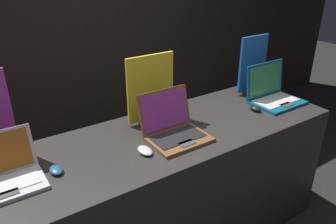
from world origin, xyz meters
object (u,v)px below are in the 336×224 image
Objects in this scene: laptop_front at (1,175)px; promo_stand_back at (252,66)px; laptop_back at (273,93)px; mouse_front at (56,170)px; mouse_middle at (145,151)px; mouse_back at (255,109)px; promo_stand_middle at (151,91)px; laptop_middle at (173,128)px.

laptop_front is 1.94m from promo_stand_back.
mouse_front is at bearing -179.69° from laptop_back.
mouse_back is at bearing 2.88° from mouse_middle.
mouse_middle is 0.26× the size of promo_stand_middle.
promo_stand_middle is at bearing 18.48° from mouse_front.
promo_stand_middle reaches higher than laptop_front.
laptop_middle is 0.72m from mouse_back.
promo_stand_back is (0.96, 0.00, 0.00)m from promo_stand_middle.
promo_stand_middle reaches higher than mouse_middle.
mouse_front is at bearing 178.30° from mouse_back.
promo_stand_middle reaches higher than mouse_front.
laptop_middle is at bearing -177.96° from laptop_back.
mouse_middle is 0.46m from promo_stand_middle.
promo_stand_back is (1.68, 0.24, 0.21)m from mouse_front.
laptop_front is 0.95× the size of laptop_back.
mouse_middle is 1.24× the size of mouse_back.
laptop_back is 0.82× the size of promo_stand_back.
laptop_middle is 3.75× the size of mouse_back.
laptop_back is 4.02× the size of mouse_back.
mouse_back reaches higher than mouse_front.
promo_stand_back is at bearing 49.77° from mouse_back.
mouse_back is (0.71, -0.28, -0.20)m from promo_stand_middle.
laptop_back is at bearing 4.77° from mouse_middle.
promo_stand_back is at bearing 5.74° from laptop_front.
mouse_middle is (0.48, -0.09, -0.00)m from mouse_front.
mouse_back is (1.44, -0.04, 0.00)m from mouse_front.
laptop_middle is 0.77× the size of promo_stand_back.
laptop_middle is 3.02× the size of mouse_middle.
laptop_middle is 0.96m from laptop_back.
mouse_back is (-0.24, -0.05, -0.05)m from laptop_back.
mouse_front is at bearing -171.80° from promo_stand_back.
promo_stand_back is at bearing 0.01° from promo_stand_middle.
promo_stand_back is (0.96, 0.27, 0.16)m from laptop_middle.
mouse_middle is at bearing -175.23° from laptop_back.
laptop_middle is at bearing -164.39° from promo_stand_back.
laptop_back is (1.92, -0.04, 0.01)m from laptop_front.
laptop_back is (1.20, 0.10, 0.05)m from mouse_middle.
laptop_back is at bearing -13.69° from promo_stand_middle.
promo_stand_back is (1.20, 0.33, 0.21)m from mouse_middle.
promo_stand_middle is 4.80× the size of mouse_back.
laptop_front reaches higher than mouse_back.
mouse_back is (0.71, -0.02, -0.05)m from laptop_middle.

